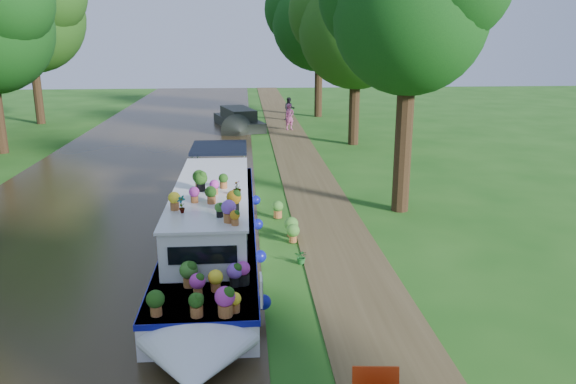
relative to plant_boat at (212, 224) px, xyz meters
The scene contains 12 objects.
ground 2.46m from the plant_boat, 12.82° to the left, with size 100.00×100.00×0.00m, color #1C5014.
canal_water 3.88m from the plant_boat, behind, with size 10.00×100.00×0.02m, color black.
towpath 3.59m from the plant_boat, ahead, with size 2.20×100.00×0.03m, color #463921.
plant_boat is the anchor object (origin of this frame).
tree_near_overhang 9.07m from the plant_boat, 30.65° to the left, with size 5.52×5.28×8.99m.
tree_near_mid 17.88m from the plant_boat, 66.64° to the left, with size 6.90×6.60×9.40m.
tree_near_far 28.02m from the plant_boat, 76.82° to the left, with size 7.59×7.26×10.30m.
tree_far_d 28.49m from the plant_boat, 117.43° to the left, with size 8.05×7.70×10.85m.
second_boat 21.39m from the plant_boat, 88.66° to the left, with size 3.43×7.04×1.29m.
pedestrian_pink 20.84m from the plant_boat, 79.82° to the left, with size 0.59×0.39×1.62m, color #E05C74.
pedestrian_dark 24.90m from the plant_boat, 80.77° to the left, with size 0.77×0.60×1.58m, color black.
verge_plant 2.53m from the plant_boat, 19.65° to the right, with size 0.35×0.30×0.38m, color #1D6224.
Camera 1 is at (-1.33, -14.70, 5.66)m, focal length 35.00 mm.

